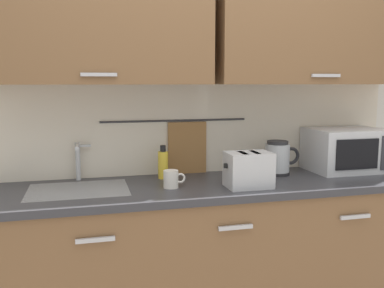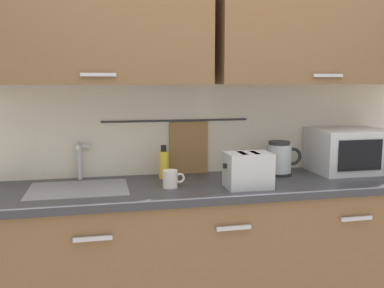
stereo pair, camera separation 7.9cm
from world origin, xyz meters
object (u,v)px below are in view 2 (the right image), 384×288
object	(u,v)px
microwave	(349,151)
electric_kettle	(280,159)
mug_near_sink	(171,179)
toaster	(248,170)
dish_soap_bottle	(164,164)

from	to	relation	value
microwave	electric_kettle	bearing A→B (deg)	179.91
mug_near_sink	toaster	xyz separation A→B (m)	(0.41, -0.09, 0.05)
dish_soap_bottle	toaster	xyz separation A→B (m)	(0.41, -0.32, 0.01)
dish_soap_bottle	toaster	distance (m)	0.52
electric_kettle	dish_soap_bottle	world-z (taller)	electric_kettle
dish_soap_bottle	mug_near_sink	xyz separation A→B (m)	(0.00, -0.23, -0.04)
microwave	electric_kettle	size ratio (longest dim) A/B	2.03
electric_kettle	dish_soap_bottle	distance (m)	0.71
toaster	electric_kettle	bearing A→B (deg)	40.90
microwave	toaster	bearing A→B (deg)	-161.58
electric_kettle	toaster	size ratio (longest dim) A/B	0.89
toaster	mug_near_sink	bearing A→B (deg)	167.86
mug_near_sink	toaster	distance (m)	0.42
toaster	dish_soap_bottle	bearing A→B (deg)	142.00
electric_kettle	dish_soap_bottle	size ratio (longest dim) A/B	1.16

